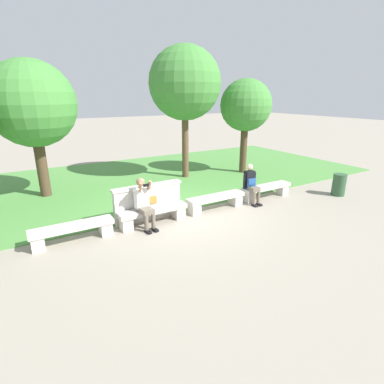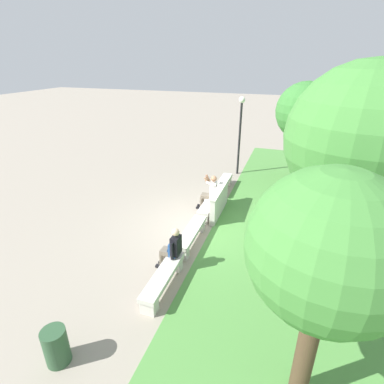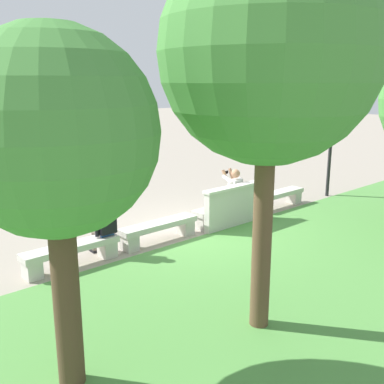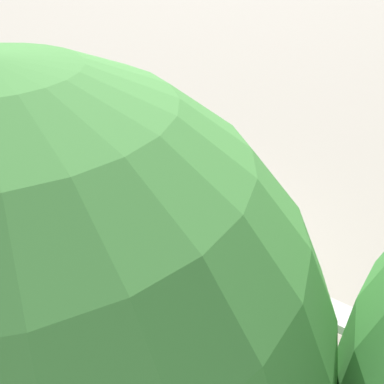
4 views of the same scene
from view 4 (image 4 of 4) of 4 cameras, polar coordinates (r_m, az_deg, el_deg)
ground_plane at (r=8.56m, az=-5.04°, el=-5.85°), size 80.00×80.00×0.00m
bench_main at (r=7.02m, az=14.09°, el=-12.80°), size 1.90×0.40×0.45m
bench_near at (r=7.83m, az=0.42°, el=-6.80°), size 1.90×0.40×0.45m
bench_mid at (r=9.04m, az=-9.90°, el=-1.88°), size 1.90×0.40×0.45m
bench_far at (r=10.53m, az=-17.51°, el=1.81°), size 1.90×0.40×0.45m
backrest_wall_with_plaque at (r=7.49m, az=-1.20°, el=-6.64°), size 1.98×0.24×1.01m
person_photographer at (r=7.49m, az=2.55°, el=-4.63°), size 0.49×0.74×1.32m
person_distant at (r=9.82m, az=-14.95°, el=2.64°), size 0.48×0.69×1.26m
backpack at (r=9.83m, az=-15.03°, el=2.35°), size 0.28×0.24×0.43m
tree_left_background at (r=2.67m, az=-16.27°, el=-16.15°), size 2.71×2.71×4.43m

